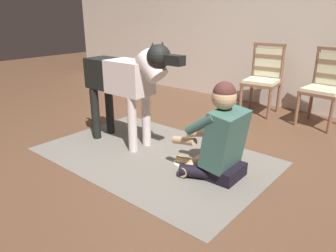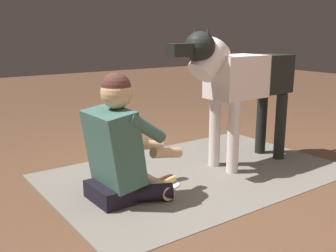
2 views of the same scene
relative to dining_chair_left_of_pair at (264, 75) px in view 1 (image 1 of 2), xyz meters
name	(u,v)px [view 1 (image 1 of 2)]	position (x,y,z in m)	size (l,w,h in m)	color
ground_plane	(154,155)	(-0.17, -2.15, -0.54)	(15.87, 15.87, 0.00)	brown
back_wall	(271,19)	(-0.17, 0.46, 0.76)	(9.17, 0.10, 2.60)	beige
area_rug	(154,155)	(-0.17, -2.15, -0.54)	(2.33, 1.52, 0.01)	slate
dining_chair_left_of_pair	(264,75)	(0.00, 0.00, 0.00)	(0.50, 0.51, 0.98)	brown
dining_chair_right_of_pair	(327,83)	(0.84, 0.00, 0.00)	(0.50, 0.51, 0.98)	brown
person_sitting_on_floor	(220,139)	(0.56, -2.08, -0.19)	(0.65, 0.58, 0.86)	black
large_dog	(126,80)	(-0.60, -2.11, 0.19)	(1.41, 0.32, 1.14)	silver
hot_dog_on_plate	(185,161)	(0.18, -2.09, -0.52)	(0.21, 0.21, 0.06)	white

